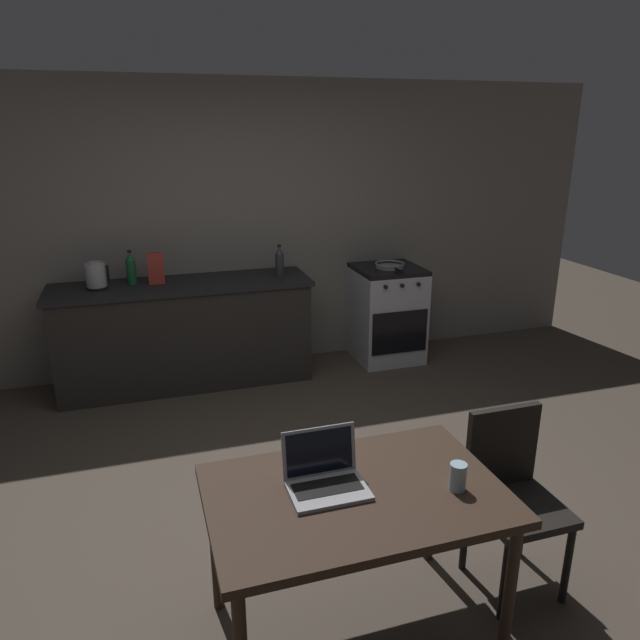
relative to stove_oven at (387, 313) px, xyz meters
The scene contains 13 objects.
ground_plane 2.46m from the stove_oven, 123.09° to the right, with size 12.00×12.00×0.00m, color #473D33.
back_wall 1.36m from the stove_oven, 160.97° to the left, with size 6.40×0.10×2.56m, color gray.
kitchen_counter 1.89m from the stove_oven, behind, with size 2.16×0.64×0.91m.
stove_oven is the anchor object (origin of this frame).
dining_table 3.34m from the stove_oven, 115.99° to the right, with size 1.22×0.79×0.74m.
chair 2.94m from the stove_oven, 101.98° to the right, with size 0.40×0.40×0.88m.
laptop 3.35m from the stove_oven, 118.16° to the right, with size 0.32×0.26×0.23m.
electric_kettle 2.62m from the stove_oven, behind, with size 0.19×0.16×0.22m.
bottle 1.21m from the stove_oven, behind, with size 0.08×0.08×0.28m.
frying_pan 0.48m from the stove_oven, 83.56° to the right, with size 0.28×0.45×0.05m.
drinking_glass 3.31m from the stove_oven, 108.80° to the right, with size 0.07×0.07×0.12m.
cereal_box 2.17m from the stove_oven, behind, with size 0.13×0.05×0.26m.
bottle_b 2.36m from the stove_oven, behind, with size 0.08×0.08×0.28m.
Camera 1 is at (-0.90, -2.90, 2.17)m, focal length 33.11 mm.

